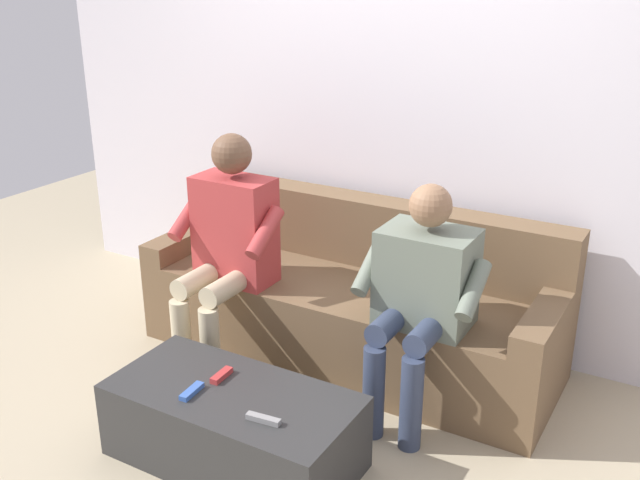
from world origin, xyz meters
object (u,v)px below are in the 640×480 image
object	(u,v)px
coffee_table	(234,426)
remote_gray	(263,419)
remote_blue	(192,391)
person_left_seated	(421,289)
remote_red	(222,375)
person_right_seated	(228,240)
couch	(352,303)

from	to	relation	value
coffee_table	remote_gray	size ratio (longest dim) A/B	7.42
remote_blue	remote_gray	size ratio (longest dim) A/B	0.92
person_left_seated	remote_red	bearing A→B (deg)	47.40
person_right_seated	remote_gray	size ratio (longest dim) A/B	8.59
person_right_seated	remote_gray	distance (m)	1.15
couch	coffee_table	distance (m)	1.07
person_right_seated	couch	bearing A→B (deg)	-144.11
coffee_table	remote_blue	distance (m)	0.24
couch	remote_red	world-z (taller)	couch
couch	remote_blue	size ratio (longest dim) A/B	16.76
remote_red	remote_gray	bearing A→B (deg)	-119.61
person_left_seated	remote_red	world-z (taller)	person_left_seated
person_left_seated	person_right_seated	size ratio (longest dim) A/B	0.91
couch	person_right_seated	distance (m)	0.75
couch	remote_red	size ratio (longest dim) A/B	17.98
person_left_seated	remote_gray	world-z (taller)	person_left_seated
remote_red	coffee_table	bearing A→B (deg)	-123.85
couch	coffee_table	bearing A→B (deg)	90.00
coffee_table	remote_blue	bearing A→B (deg)	36.30
coffee_table	remote_gray	xyz separation A→B (m)	(-0.23, 0.11, 0.18)
person_right_seated	remote_blue	distance (m)	0.94
coffee_table	person_left_seated	world-z (taller)	person_left_seated
coffee_table	remote_blue	size ratio (longest dim) A/B	8.04
couch	person_right_seated	xyz separation A→B (m)	(0.52, 0.38, 0.39)
person_left_seated	remote_blue	xyz separation A→B (m)	(0.65, 0.83, -0.28)
couch	remote_gray	distance (m)	1.20
coffee_table	remote_gray	bearing A→B (deg)	154.50
remote_blue	person_right_seated	bearing A→B (deg)	21.52
couch	person_right_seated	size ratio (longest dim) A/B	1.80
person_right_seated	person_left_seated	bearing A→B (deg)	-177.63
couch	remote_gray	size ratio (longest dim) A/B	15.46
person_right_seated	remote_red	bearing A→B (deg)	123.66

